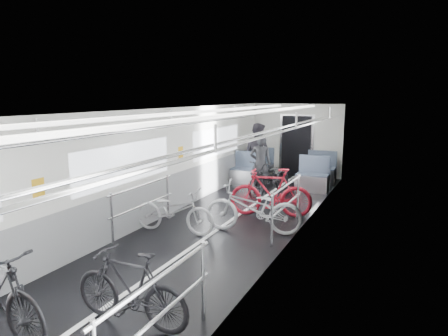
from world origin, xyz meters
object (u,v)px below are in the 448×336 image
at_px(bike_right_near, 130,288).
at_px(bike_right_mid, 253,208).
at_px(person_standing, 260,164).
at_px(bike_right_far, 271,192).
at_px(person_seated, 257,152).
at_px(bike_left_far, 174,211).
at_px(bike_aisle, 270,178).

xyz_separation_m(bike_right_near, bike_right_mid, (0.16, 3.61, 0.03)).
relative_size(bike_right_near, bike_right_mid, 0.82).
distance_m(bike_right_mid, person_standing, 3.28).
xyz_separation_m(bike_right_near, bike_right_far, (0.12, 4.80, 0.08)).
bearing_deg(person_seated, bike_right_far, 134.78).
distance_m(bike_right_mid, person_seated, 4.84).
relative_size(bike_right_mid, person_seated, 1.04).
height_order(bike_right_near, person_seated, person_seated).
bearing_deg(bike_right_near, person_seated, -170.98).
bearing_deg(person_standing, bike_left_far, 65.94).
relative_size(bike_left_far, bike_right_near, 1.09).
bearing_deg(bike_right_mid, person_standing, -173.73).
distance_m(bike_right_near, person_seated, 8.31).
relative_size(bike_right_near, person_seated, 0.85).
bearing_deg(bike_left_far, bike_right_far, -41.90).
bearing_deg(bike_right_far, person_seated, -169.63).
height_order(bike_right_mid, person_standing, person_standing).
bearing_deg(person_seated, bike_left_far, 111.88).
xyz_separation_m(bike_aisle, person_seated, (-0.93, 1.54, 0.43)).
bearing_deg(bike_right_mid, bike_aisle, -178.75).
height_order(bike_right_far, person_standing, person_standing).
bearing_deg(person_seated, bike_right_mid, 129.21).
distance_m(bike_left_far, bike_aisle, 3.73).
bearing_deg(bike_aisle, bike_right_mid, -61.27).
relative_size(person_standing, person_seated, 0.89).
relative_size(bike_right_near, bike_right_far, 0.86).
xyz_separation_m(bike_right_near, person_standing, (-0.82, 6.73, 0.35)).
bearing_deg(bike_right_far, bike_right_mid, -12.83).
height_order(bike_right_far, person_seated, person_seated).
xyz_separation_m(bike_left_far, person_standing, (0.44, 3.75, 0.37)).
bearing_deg(bike_right_far, person_standing, -168.44).
relative_size(bike_left_far, person_standing, 1.04).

